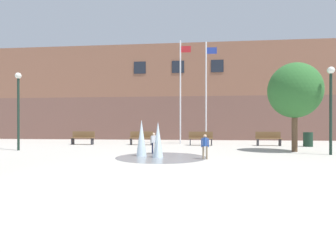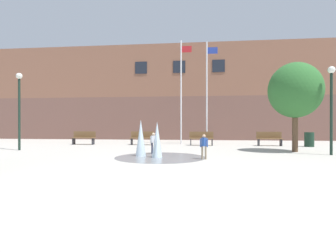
{
  "view_description": "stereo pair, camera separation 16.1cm",
  "coord_description": "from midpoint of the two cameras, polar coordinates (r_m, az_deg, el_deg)",
  "views": [
    {
      "loc": [
        1.4,
        -6.23,
        1.36
      ],
      "look_at": [
        0.02,
        7.95,
        1.3
      ],
      "focal_mm": 28.0,
      "sensor_mm": 36.0,
      "label": 1
    },
    {
      "loc": [
        1.56,
        -6.21,
        1.36
      ],
      "look_at": [
        0.02,
        7.95,
        1.3
      ],
      "focal_mm": 28.0,
      "sensor_mm": 36.0,
      "label": 2
    }
  ],
  "objects": [
    {
      "name": "ground_plane",
      "position": [
        6.54,
        -7.82,
        -11.78
      ],
      "size": [
        100.0,
        100.0,
        0.0
      ],
      "primitive_type": "plane",
      "color": "#B2ADA3"
    },
    {
      "name": "lamp_post_left_lane",
      "position": [
        16.17,
        -30.05,
        4.92
      ],
      "size": [
        0.32,
        0.32,
        4.15
      ],
      "color": "#192D23",
      "rests_on": "ground"
    },
    {
      "name": "park_bench_under_left_flagpole",
      "position": [
        17.95,
        -6.07,
        -2.57
      ],
      "size": [
        1.6,
        0.44,
        0.91
      ],
      "color": "#28282D",
      "rests_on": "ground"
    },
    {
      "name": "flagpole_right",
      "position": [
        18.84,
        8.14,
        7.84
      ],
      "size": [
        0.8,
        0.1,
        7.23
      ],
      "color": "silver",
      "rests_on": "ground"
    },
    {
      "name": "lamp_post_right_lane",
      "position": [
        14.0,
        31.64,
        5.31
      ],
      "size": [
        0.32,
        0.32,
        4.0
      ],
      "color": "#192D23",
      "rests_on": "ground"
    },
    {
      "name": "child_running",
      "position": [
        12.43,
        -3.46,
        -3.36
      ],
      "size": [
        0.31,
        0.19,
        0.99
      ],
      "rotation": [
        0.0,
        0.0,
        0.37
      ],
      "color": "#1E233D",
      "rests_on": "ground"
    },
    {
      "name": "street_tree_near_building",
      "position": [
        14.81,
        25.58,
        6.95
      ],
      "size": [
        2.62,
        2.62,
        4.51
      ],
      "color": "brown",
      "rests_on": "ground"
    },
    {
      "name": "trash_can",
      "position": [
        18.57,
        27.96,
        -2.6
      ],
      "size": [
        0.56,
        0.56,
        0.9
      ],
      "primitive_type": "cylinder",
      "color": "#193323",
      "rests_on": "ground"
    },
    {
      "name": "park_bench_under_right_flagpole",
      "position": [
        18.3,
        20.8,
        -2.53
      ],
      "size": [
        1.6,
        0.44,
        0.91
      ],
      "color": "#28282D",
      "rests_on": "ground"
    },
    {
      "name": "library_building",
      "position": [
        26.83,
        2.41,
        6.72
      ],
      "size": [
        36.0,
        6.05,
        8.77
      ],
      "color": "brown",
      "rests_on": "ground"
    },
    {
      "name": "park_bench_left_of_flagpoles",
      "position": [
        19.08,
        -18.27,
        -2.41
      ],
      "size": [
        1.6,
        0.44,
        0.91
      ],
      "color": "#28282D",
      "rests_on": "ground"
    },
    {
      "name": "splash_fountain",
      "position": [
        11.15,
        -3.99,
        -3.53
      ],
      "size": [
        3.8,
        3.8,
        1.59
      ],
      "color": "gray",
      "rests_on": "ground"
    },
    {
      "name": "child_with_pink_shirt",
      "position": [
        10.45,
        7.63,
        -4.05
      ],
      "size": [
        0.31,
        0.24,
        0.99
      ],
      "rotation": [
        0.0,
        0.0,
        -2.03
      ],
      "color": "#89755B",
      "rests_on": "ground"
    },
    {
      "name": "park_bench_center",
      "position": [
        17.57,
        6.89,
        -2.63
      ],
      "size": [
        1.6,
        0.44,
        0.91
      ],
      "color": "#28282D",
      "rests_on": "ground"
    },
    {
      "name": "flagpole_left",
      "position": [
        18.86,
        2.56,
        8.07
      ],
      "size": [
        0.8,
        0.1,
        7.37
      ],
      "color": "silver",
      "rests_on": "ground"
    }
  ]
}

